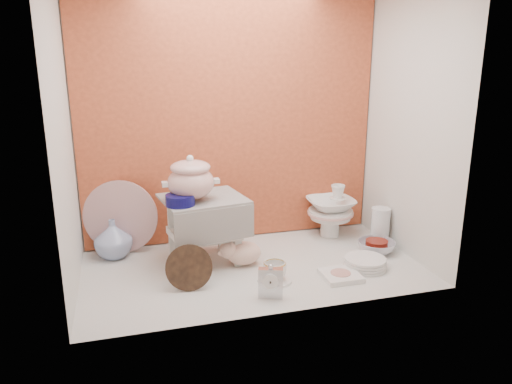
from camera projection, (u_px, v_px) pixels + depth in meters
The scene contains 17 objects.
ground at pixel (253, 268), 2.65m from camera, with size 1.80×1.80×0.00m, color silver.
niche_shell at pixel (244, 91), 2.56m from camera, with size 1.86×1.03×1.53m.
step_stool at pixel (204, 230), 2.67m from camera, with size 0.43×0.37×0.37m, color silver, non-canonical shape.
soup_tureen at pixel (191, 178), 2.54m from camera, with size 0.29×0.29×0.25m, color white, non-canonical shape.
cobalt_bowl at pixel (180, 200), 2.48m from camera, with size 0.15×0.15×0.06m, color #0C0949.
floral_platter at pixel (120, 217), 2.81m from camera, with size 0.43×0.05×0.43m, color silver, non-canonical shape.
blue_white_vase at pixel (113, 239), 2.76m from camera, with size 0.21×0.21×0.22m, color white.
lacquer_tray at pixel (189, 268), 2.38m from camera, with size 0.23×0.07×0.23m, color black, non-canonical shape.
mantel_clock at pixel (271, 281), 2.30m from camera, with size 0.12×0.04×0.17m, color silver.
plush_pig at pixel (244, 253), 2.66m from camera, with size 0.24×0.17×0.14m, color beige.
teacup_saucer at pixel (275, 280), 2.49m from camera, with size 0.18×0.18×0.01m, color white.
gold_rim_teacup at pixel (275, 270), 2.47m from camera, with size 0.12×0.12×0.09m, color white.
lattice_dish at pixel (340, 275), 2.52m from camera, with size 0.19×0.19×0.03m, color white.
dinner_plate_stack at pixel (365, 263), 2.64m from camera, with size 0.23×0.23×0.06m, color white.
crystal_bowl at pixel (376, 247), 2.84m from camera, with size 0.22×0.22×0.07m, color silver.
clear_glass_vase at pixel (380, 226), 2.95m from camera, with size 0.11×0.11×0.23m, color silver.
porcelain_tower at pixel (331, 211), 3.07m from camera, with size 0.29×0.29×0.33m, color white, non-canonical shape.
Camera 1 is at (-0.65, -2.35, 1.11)m, focal length 34.25 mm.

